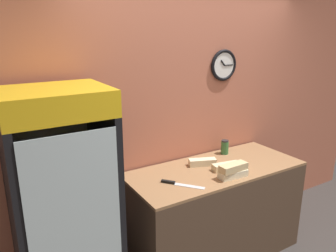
{
  "coord_description": "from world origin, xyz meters",
  "views": [
    {
      "loc": [
        -1.85,
        -1.29,
        2.17
      ],
      "look_at": [
        -0.48,
        0.99,
        1.39
      ],
      "focal_mm": 35.0,
      "sensor_mm": 36.0,
      "label": 1
    }
  ],
  "objects_px": {
    "chefs_knife": "(177,184)",
    "sandwich_flat_right": "(202,162)",
    "sandwich_stack_bottom": "(233,174)",
    "beverage_cooler": "(62,197)",
    "sandwich_flat_left": "(226,166)",
    "condiment_jar": "(225,147)",
    "sandwich_stack_middle": "(233,167)"
  },
  "relations": [
    {
      "from": "chefs_knife",
      "to": "sandwich_flat_right",
      "type": "bearing_deg",
      "value": 26.28
    },
    {
      "from": "sandwich_stack_bottom",
      "to": "chefs_knife",
      "type": "distance_m",
      "value": 0.52
    },
    {
      "from": "beverage_cooler",
      "to": "sandwich_stack_bottom",
      "type": "xyz_separation_m",
      "value": [
        1.4,
        -0.3,
        -0.03
      ]
    },
    {
      "from": "sandwich_flat_left",
      "to": "chefs_knife",
      "type": "distance_m",
      "value": 0.56
    },
    {
      "from": "sandwich_stack_bottom",
      "to": "condiment_jar",
      "type": "xyz_separation_m",
      "value": [
        0.32,
        0.48,
        0.04
      ]
    },
    {
      "from": "sandwich_flat_left",
      "to": "chefs_knife",
      "type": "bearing_deg",
      "value": -177.9
    },
    {
      "from": "beverage_cooler",
      "to": "sandwich_stack_bottom",
      "type": "height_order",
      "value": "beverage_cooler"
    },
    {
      "from": "sandwich_stack_bottom",
      "to": "chefs_knife",
      "type": "relative_size",
      "value": 0.87
    },
    {
      "from": "sandwich_stack_middle",
      "to": "condiment_jar",
      "type": "distance_m",
      "value": 0.58
    },
    {
      "from": "sandwich_flat_right",
      "to": "sandwich_flat_left",
      "type": "bearing_deg",
      "value": -55.23
    },
    {
      "from": "sandwich_stack_bottom",
      "to": "sandwich_flat_left",
      "type": "relative_size",
      "value": 0.98
    },
    {
      "from": "sandwich_stack_middle",
      "to": "beverage_cooler",
      "type": "bearing_deg",
      "value": 167.79
    },
    {
      "from": "condiment_jar",
      "to": "sandwich_stack_middle",
      "type": "bearing_deg",
      "value": -123.25
    },
    {
      "from": "sandwich_stack_bottom",
      "to": "chefs_knife",
      "type": "bearing_deg",
      "value": 164.32
    },
    {
      "from": "sandwich_flat_right",
      "to": "chefs_knife",
      "type": "height_order",
      "value": "sandwich_flat_right"
    },
    {
      "from": "beverage_cooler",
      "to": "condiment_jar",
      "type": "relative_size",
      "value": 12.29
    },
    {
      "from": "sandwich_flat_right",
      "to": "condiment_jar",
      "type": "height_order",
      "value": "condiment_jar"
    },
    {
      "from": "sandwich_stack_bottom",
      "to": "sandwich_flat_left",
      "type": "height_order",
      "value": "sandwich_stack_bottom"
    },
    {
      "from": "sandwich_stack_middle",
      "to": "sandwich_flat_right",
      "type": "relative_size",
      "value": 0.99
    },
    {
      "from": "sandwich_stack_bottom",
      "to": "condiment_jar",
      "type": "distance_m",
      "value": 0.58
    },
    {
      "from": "chefs_knife",
      "to": "condiment_jar",
      "type": "xyz_separation_m",
      "value": [
        0.81,
        0.34,
        0.07
      ]
    },
    {
      "from": "beverage_cooler",
      "to": "sandwich_flat_right",
      "type": "xyz_separation_m",
      "value": [
        1.33,
        0.05,
        -0.03
      ]
    },
    {
      "from": "sandwich_flat_left",
      "to": "beverage_cooler",
      "type": "bearing_deg",
      "value": 174.42
    },
    {
      "from": "beverage_cooler",
      "to": "sandwich_flat_right",
      "type": "bearing_deg",
      "value": 2.05
    },
    {
      "from": "sandwich_flat_left",
      "to": "chefs_knife",
      "type": "xyz_separation_m",
      "value": [
        -0.56,
        -0.02,
        -0.02
      ]
    },
    {
      "from": "beverage_cooler",
      "to": "sandwich_flat_left",
      "type": "bearing_deg",
      "value": -5.58
    },
    {
      "from": "sandwich_flat_right",
      "to": "condiment_jar",
      "type": "relative_size",
      "value": 1.84
    },
    {
      "from": "beverage_cooler",
      "to": "sandwich_stack_middle",
      "type": "bearing_deg",
      "value": -12.21
    },
    {
      "from": "sandwich_stack_middle",
      "to": "sandwich_flat_left",
      "type": "relative_size",
      "value": 0.96
    },
    {
      "from": "sandwich_stack_bottom",
      "to": "sandwich_stack_middle",
      "type": "xyz_separation_m",
      "value": [
        0.0,
        0.0,
        0.06
      ]
    },
    {
      "from": "sandwich_stack_bottom",
      "to": "sandwich_flat_left",
      "type": "bearing_deg",
      "value": 68.72
    },
    {
      "from": "sandwich_stack_bottom",
      "to": "sandwich_stack_middle",
      "type": "relative_size",
      "value": 1.01
    }
  ]
}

